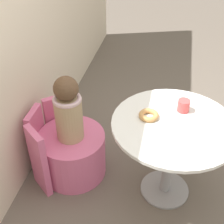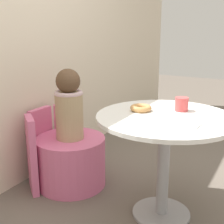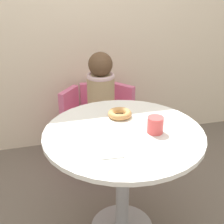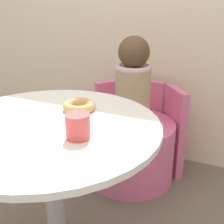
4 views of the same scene
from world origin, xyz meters
name	(u,v)px [view 4 (image 4 of 4)]	position (x,y,z in m)	size (l,w,h in m)	color
round_table	(51,156)	(0.07, -0.05, 0.55)	(0.86, 0.86, 0.69)	#99999E
tub_chair	(131,151)	(0.12, 0.73, 0.19)	(0.54, 0.54, 0.39)	#DB6693
booth_backrest	(143,124)	(0.12, 0.95, 0.29)	(0.64, 0.23, 0.59)	#DB6693
child_figure	(133,83)	(0.12, 0.73, 0.65)	(0.21, 0.21, 0.53)	tan
donut	(79,106)	(0.10, 0.13, 0.71)	(0.14, 0.14, 0.04)	tan
cup	(78,126)	(0.23, -0.10, 0.73)	(0.09, 0.09, 0.09)	#DB4C4C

